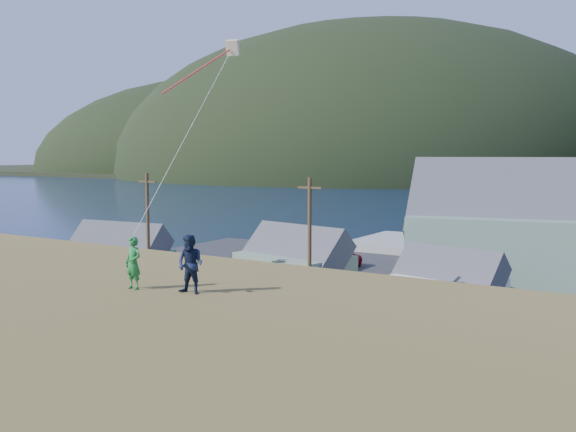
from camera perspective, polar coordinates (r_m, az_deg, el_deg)
The scene contains 13 objects.
ground at distance 36.46m, azimuth 6.89°, elevation -12.19°, with size 900.00×900.00×0.00m, color #0A1638.
grass_strip at distance 34.73m, azimuth 5.45°, elevation -13.00°, with size 110.00×8.00×0.10m, color #4C3D19.
waterfront_lot at distance 51.85m, azimuth 14.94°, elevation -6.92°, with size 72.00×36.00×0.12m, color #28282B.
wharf at distance 75.18m, azimuth 15.72°, elevation -2.79°, with size 26.00×14.00×0.90m, color gray.
shed_teal at distance 54.61m, azimuth -15.08°, elevation -3.71°, with size 8.98×6.75×6.62m.
shed_palegreen_near at distance 51.25m, azimuth 0.55°, elevation -4.14°, with size 9.92×7.28×6.51m.
shed_white at distance 44.83m, azimuth 13.96°, elevation -6.02°, with size 7.96×6.00×5.74m.
shed_palegreen_far at distance 60.00m, azimuth 16.51°, elevation -2.64°, with size 11.74×8.05×7.26m.
utility_poles at distance 38.04m, azimuth 3.55°, elevation -4.04°, with size 32.37×0.24×9.62m.
parked_cars at distance 58.96m, azimuth 8.94°, elevation -4.50°, with size 24.60×12.72×1.55m.
kite_flyer_green at distance 19.02m, azimuth -13.59°, elevation -4.08°, with size 0.55×0.36×1.52m, color #217C36.
kite_flyer_navy at distance 18.08m, azimuth -8.67°, elevation -4.27°, with size 0.80×0.63×1.65m, color #151F3C.
kite_rig at distance 24.11m, azimuth -5.51°, elevation 14.20°, with size 1.12×3.35×8.80m.
Camera 1 is at (14.61, -31.51, 11.09)m, focal length 40.00 mm.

